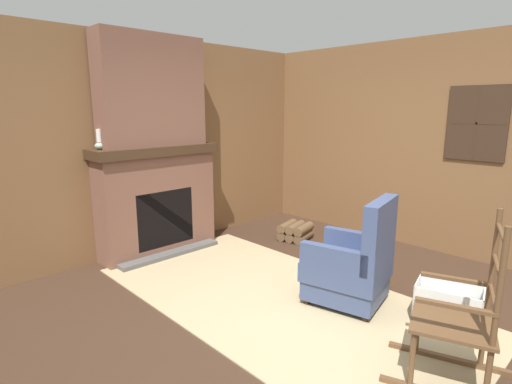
# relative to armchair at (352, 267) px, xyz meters

# --- Properties ---
(ground_plane) EXTENTS (14.00, 14.00, 0.00)m
(ground_plane) POSITION_rel_armchair_xyz_m (-0.11, -0.55, -0.36)
(ground_plane) COLOR #3D281C
(wood_panel_wall_left) EXTENTS (0.06, 5.69, 2.65)m
(wood_panel_wall_left) POSITION_rel_armchair_xyz_m (-2.69, -0.55, 0.96)
(wood_panel_wall_left) COLOR brown
(wood_panel_wall_left) RESTS_ON ground
(wood_panel_wall_back) EXTENTS (5.69, 0.09, 2.65)m
(wood_panel_wall_back) POSITION_rel_armchair_xyz_m (-0.10, 2.02, 0.97)
(wood_panel_wall_back) COLOR brown
(wood_panel_wall_back) RESTS_ON ground
(fireplace_hearth) EXTENTS (0.58, 1.57, 1.35)m
(fireplace_hearth) POSITION_rel_armchair_xyz_m (-2.46, -0.55, 0.31)
(fireplace_hearth) COLOR brown
(fireplace_hearth) RESTS_ON ground
(chimney_breast) EXTENTS (0.33, 1.30, 1.28)m
(chimney_breast) POSITION_rel_armchair_xyz_m (-2.47, -0.55, 1.62)
(chimney_breast) COLOR brown
(chimney_breast) RESTS_ON fireplace_hearth
(area_rug) EXTENTS (3.67, 1.87, 0.01)m
(area_rug) POSITION_rel_armchair_xyz_m (-0.54, -0.43, -0.36)
(area_rug) COLOR tan
(area_rug) RESTS_ON ground
(armchair) EXTENTS (0.81, 0.76, 1.03)m
(armchair) POSITION_rel_armchair_xyz_m (0.00, 0.00, 0.00)
(armchair) COLOR #3D4C75
(armchair) RESTS_ON ground
(rocking_chair) EXTENTS (0.91, 0.72, 1.17)m
(rocking_chair) POSITION_rel_armchair_xyz_m (1.09, -0.44, 0.05)
(rocking_chair) COLOR brown
(rocking_chair) RESTS_ON ground
(firewood_stack) EXTENTS (0.47, 0.48, 0.23)m
(firewood_stack) POSITION_rel_armchair_xyz_m (-1.56, 1.04, -0.25)
(firewood_stack) COLOR brown
(firewood_stack) RESTS_ON ground
(laundry_basket) EXTENTS (0.57, 0.43, 0.34)m
(laundry_basket) POSITION_rel_armchair_xyz_m (0.77, 0.27, -0.19)
(laundry_basket) COLOR white
(laundry_basket) RESTS_ON ground
(oil_lamp_vase) EXTENTS (0.12, 0.12, 0.23)m
(oil_lamp_vase) POSITION_rel_armchair_xyz_m (-2.51, -1.20, 1.06)
(oil_lamp_vase) COLOR #99B29E
(oil_lamp_vase) RESTS_ON fireplace_hearth
(storage_case) EXTENTS (0.13, 0.25, 0.11)m
(storage_case) POSITION_rel_armchair_xyz_m (-2.51, -0.39, 1.04)
(storage_case) COLOR black
(storage_case) RESTS_ON fireplace_hearth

